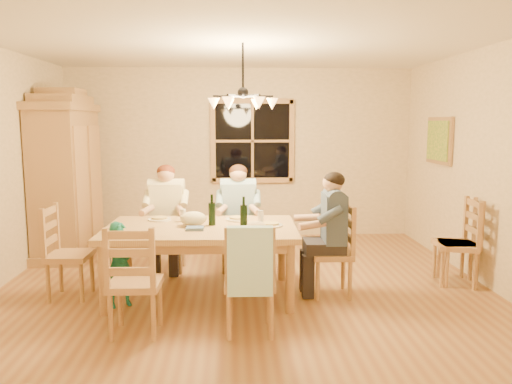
{
  "coord_description": "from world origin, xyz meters",
  "views": [
    {
      "loc": [
        -0.11,
        -5.54,
        1.85
      ],
      "look_at": [
        0.15,
        0.1,
        1.06
      ],
      "focal_mm": 35.0,
      "sensor_mm": 36.0,
      "label": 1
    }
  ],
  "objects_px": {
    "adult_plaid_man": "(238,204)",
    "child": "(120,264)",
    "wine_bottle_b": "(244,212)",
    "chair_spare_back": "(455,257)",
    "chandelier": "(243,101)",
    "dining_table": "(201,235)",
    "adult_slate_man": "(332,218)",
    "adult_woman": "(167,204)",
    "chair_spare_front": "(457,258)",
    "chair_far_right": "(239,246)",
    "wine_bottle_a": "(212,210)",
    "armoire": "(67,180)",
    "chair_near_right": "(250,299)",
    "chair_end_right": "(331,267)",
    "chair_near_left": "(136,300)",
    "chair_far_left": "(168,247)",
    "chair_end_left": "(70,269)"
  },
  "relations": [
    {
      "from": "adult_plaid_man",
      "to": "child",
      "type": "height_order",
      "value": "adult_plaid_man"
    },
    {
      "from": "wine_bottle_b",
      "to": "chair_spare_back",
      "type": "distance_m",
      "value": 2.57
    },
    {
      "from": "chandelier",
      "to": "dining_table",
      "type": "height_order",
      "value": "chandelier"
    },
    {
      "from": "adult_slate_man",
      "to": "chair_spare_back",
      "type": "height_order",
      "value": "adult_slate_man"
    },
    {
      "from": "adult_woman",
      "to": "chair_spare_front",
      "type": "relative_size",
      "value": 0.88
    },
    {
      "from": "adult_plaid_man",
      "to": "wine_bottle_b",
      "type": "relative_size",
      "value": 2.65
    },
    {
      "from": "chair_far_right",
      "to": "wine_bottle_a",
      "type": "distance_m",
      "value": 1.11
    },
    {
      "from": "dining_table",
      "to": "adult_woman",
      "type": "xyz_separation_m",
      "value": [
        -0.48,
        0.95,
        0.18
      ]
    },
    {
      "from": "armoire",
      "to": "dining_table",
      "type": "height_order",
      "value": "armoire"
    },
    {
      "from": "armoire",
      "to": "adult_plaid_man",
      "type": "height_order",
      "value": "armoire"
    },
    {
      "from": "chandelier",
      "to": "chair_near_right",
      "type": "distance_m",
      "value": 2.21
    },
    {
      "from": "dining_table",
      "to": "wine_bottle_a",
      "type": "xyz_separation_m",
      "value": [
        0.12,
        0.07,
        0.26
      ]
    },
    {
      "from": "chandelier",
      "to": "wine_bottle_b",
      "type": "xyz_separation_m",
      "value": [
        -0.01,
        -0.46,
        -1.15
      ]
    },
    {
      "from": "chair_near_right",
      "to": "chair_spare_front",
      "type": "height_order",
      "value": "same"
    },
    {
      "from": "adult_woman",
      "to": "chair_end_right",
      "type": "bearing_deg",
      "value": 153.43
    },
    {
      "from": "chair_near_left",
      "to": "chair_spare_back",
      "type": "height_order",
      "value": "same"
    },
    {
      "from": "dining_table",
      "to": "armoire",
      "type": "bearing_deg",
      "value": 137.3
    },
    {
      "from": "chair_near_right",
      "to": "wine_bottle_a",
      "type": "distance_m",
      "value": 1.25
    },
    {
      "from": "chair_far_left",
      "to": "adult_slate_man",
      "type": "bearing_deg",
      "value": 153.43
    },
    {
      "from": "chair_far_left",
      "to": "wine_bottle_b",
      "type": "height_order",
      "value": "wine_bottle_b"
    },
    {
      "from": "chair_end_left",
      "to": "armoire",
      "type": "bearing_deg",
      "value": -161.09
    },
    {
      "from": "chair_near_left",
      "to": "wine_bottle_a",
      "type": "bearing_deg",
      "value": 58.81
    },
    {
      "from": "chair_spare_front",
      "to": "child",
      "type": "bearing_deg",
      "value": 116.47
    },
    {
      "from": "chair_end_left",
      "to": "wine_bottle_a",
      "type": "relative_size",
      "value": 3.0
    },
    {
      "from": "adult_plaid_man",
      "to": "wine_bottle_a",
      "type": "xyz_separation_m",
      "value": [
        -0.29,
        -0.87,
        0.08
      ]
    },
    {
      "from": "chair_far_right",
      "to": "adult_plaid_man",
      "type": "height_order",
      "value": "adult_plaid_man"
    },
    {
      "from": "armoire",
      "to": "chair_far_right",
      "type": "relative_size",
      "value": 2.32
    },
    {
      "from": "wine_bottle_b",
      "to": "chair_spare_front",
      "type": "relative_size",
      "value": 0.33
    },
    {
      "from": "chair_end_right",
      "to": "adult_slate_man",
      "type": "xyz_separation_m",
      "value": [
        -0.0,
        0.0,
        0.54
      ]
    },
    {
      "from": "chandelier",
      "to": "dining_table",
      "type": "bearing_deg",
      "value": -141.44
    },
    {
      "from": "dining_table",
      "to": "chair_end_right",
      "type": "distance_m",
      "value": 1.43
    },
    {
      "from": "chair_end_right",
      "to": "wine_bottle_b",
      "type": "bearing_deg",
      "value": 95.62
    },
    {
      "from": "chandelier",
      "to": "chair_end_right",
      "type": "relative_size",
      "value": 0.78
    },
    {
      "from": "chair_far_left",
      "to": "chair_spare_front",
      "type": "bearing_deg",
      "value": 169.67
    },
    {
      "from": "chair_far_left",
      "to": "chair_near_right",
      "type": "height_order",
      "value": "same"
    },
    {
      "from": "chair_near_left",
      "to": "adult_woman",
      "type": "bearing_deg",
      "value": 90.0
    },
    {
      "from": "armoire",
      "to": "wine_bottle_a",
      "type": "xyz_separation_m",
      "value": [
        2.08,
        -1.74,
        -0.13
      ]
    },
    {
      "from": "chair_near_left",
      "to": "wine_bottle_a",
      "type": "xyz_separation_m",
      "value": [
        0.63,
        1.0,
        0.62
      ]
    },
    {
      "from": "chair_far_right",
      "to": "chair_end_right",
      "type": "relative_size",
      "value": 1.0
    },
    {
      "from": "dining_table",
      "to": "chair_near_right",
      "type": "height_order",
      "value": "chair_near_right"
    },
    {
      "from": "chandelier",
      "to": "chair_far_right",
      "type": "height_order",
      "value": "chandelier"
    },
    {
      "from": "chair_far_left",
      "to": "chandelier",
      "type": "bearing_deg",
      "value": 148.97
    },
    {
      "from": "wine_bottle_b",
      "to": "adult_plaid_man",
      "type": "bearing_deg",
      "value": 92.47
    },
    {
      "from": "chandelier",
      "to": "chair_far_left",
      "type": "distance_m",
      "value": 2.09
    },
    {
      "from": "chair_far_left",
      "to": "adult_slate_man",
      "type": "height_order",
      "value": "adult_slate_man"
    },
    {
      "from": "armoire",
      "to": "child",
      "type": "relative_size",
      "value": 2.65
    },
    {
      "from": "chair_near_left",
      "to": "wine_bottle_b",
      "type": "height_order",
      "value": "wine_bottle_b"
    },
    {
      "from": "adult_woman",
      "to": "chair_end_left",
      "type": "bearing_deg",
      "value": 46.74
    },
    {
      "from": "chair_far_right",
      "to": "chair_near_left",
      "type": "relative_size",
      "value": 1.0
    },
    {
      "from": "wine_bottle_a",
      "to": "chair_spare_front",
      "type": "relative_size",
      "value": 0.33
    }
  ]
}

